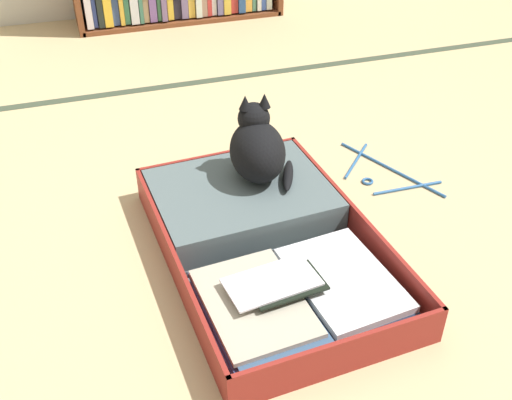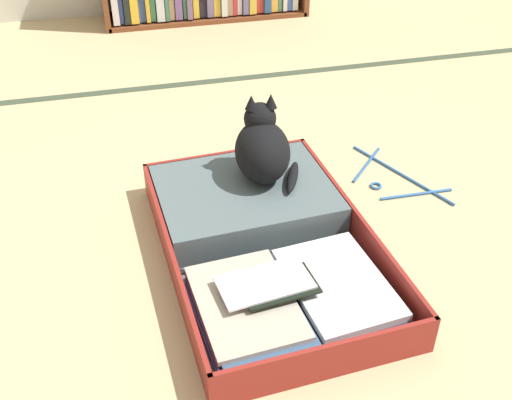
% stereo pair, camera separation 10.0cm
% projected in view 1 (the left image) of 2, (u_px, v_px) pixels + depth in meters
% --- Properties ---
extents(ground_plane, '(10.00, 10.00, 0.00)m').
position_uv_depth(ground_plane, '(306.00, 268.00, 1.75)').
color(ground_plane, tan).
extents(tatami_border, '(4.80, 0.05, 0.00)m').
position_uv_depth(tatami_border, '(196.00, 82.00, 2.79)').
color(tatami_border, '#3A4634').
rests_on(tatami_border, ground_plane).
extents(open_suitcase, '(0.62, 0.93, 0.11)m').
position_uv_depth(open_suitcase, '(260.00, 234.00, 1.80)').
color(open_suitcase, maroon).
rests_on(open_suitcase, ground_plane).
extents(black_cat, '(0.23, 0.26, 0.26)m').
position_uv_depth(black_cat, '(257.00, 148.00, 1.89)').
color(black_cat, black).
rests_on(black_cat, open_suitcase).
extents(clothes_hanger, '(0.31, 0.44, 0.01)m').
position_uv_depth(clothes_hanger, '(383.00, 173.00, 2.16)').
color(clothes_hanger, '#2A5D99').
rests_on(clothes_hanger, ground_plane).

